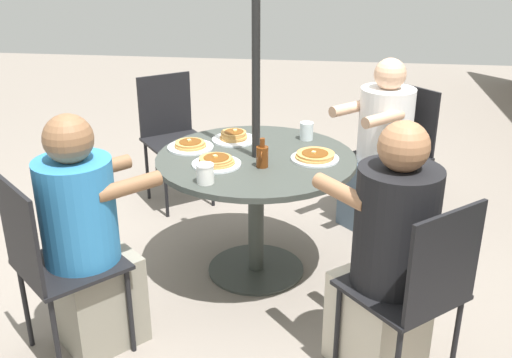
{
  "coord_description": "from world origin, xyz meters",
  "views": [
    {
      "loc": [
        3.02,
        0.38,
        1.87
      ],
      "look_at": [
        0.0,
        0.0,
        0.58
      ],
      "focal_mm": 42.0,
      "sensor_mm": 36.0,
      "label": 1
    }
  ],
  "objects_px": {
    "patio_chair_east": "(172,131)",
    "patio_chair_north": "(398,146)",
    "pancake_plate_b": "(216,162)",
    "diner_north": "(380,153)",
    "patio_table": "(256,178)",
    "coffee_cup": "(205,174)",
    "drinking_glass_a": "(307,131)",
    "diner_south": "(88,245)",
    "patio_chair_west": "(417,286)",
    "diner_west": "(387,264)",
    "patio_chair_south": "(51,259)",
    "pancake_plate_c": "(315,157)",
    "pancake_plate_d": "(190,145)",
    "syrup_bottle": "(262,156)",
    "pancake_plate_a": "(234,137)"
  },
  "relations": [
    {
      "from": "patio_chair_east",
      "to": "patio_chair_north",
      "type": "bearing_deg",
      "value": 138.1
    },
    {
      "from": "pancake_plate_b",
      "to": "diner_north",
      "type": "bearing_deg",
      "value": 132.66
    },
    {
      "from": "pancake_plate_b",
      "to": "patio_table",
      "type": "bearing_deg",
      "value": 128.56
    },
    {
      "from": "coffee_cup",
      "to": "drinking_glass_a",
      "type": "bearing_deg",
      "value": 147.06
    },
    {
      "from": "diner_north",
      "to": "coffee_cup",
      "type": "distance_m",
      "value": 1.45
    },
    {
      "from": "diner_south",
      "to": "patio_chair_west",
      "type": "relative_size",
      "value": 1.27
    },
    {
      "from": "patio_table",
      "to": "diner_west",
      "type": "bearing_deg",
      "value": 40.75
    },
    {
      "from": "patio_chair_north",
      "to": "patio_chair_south",
      "type": "xyz_separation_m",
      "value": [
        1.68,
        -1.65,
        0.0
      ]
    },
    {
      "from": "patio_chair_east",
      "to": "patio_chair_west",
      "type": "bearing_deg",
      "value": 91.65
    },
    {
      "from": "patio_chair_north",
      "to": "pancake_plate_c",
      "type": "xyz_separation_m",
      "value": [
        0.82,
        -0.53,
        0.21
      ]
    },
    {
      "from": "patio_chair_east",
      "to": "pancake_plate_c",
      "type": "relative_size",
      "value": 3.51
    },
    {
      "from": "diner_north",
      "to": "patio_table",
      "type": "bearing_deg",
      "value": 90.0
    },
    {
      "from": "coffee_cup",
      "to": "patio_table",
      "type": "bearing_deg",
      "value": 152.81
    },
    {
      "from": "patio_chair_south",
      "to": "drinking_glass_a",
      "type": "relative_size",
      "value": 8.84
    },
    {
      "from": "patio_chair_west",
      "to": "pancake_plate_d",
      "type": "xyz_separation_m",
      "value": [
        -0.98,
        -1.15,
        0.21
      ]
    },
    {
      "from": "patio_table",
      "to": "patio_chair_east",
      "type": "xyz_separation_m",
      "value": [
        -0.94,
        -0.72,
        -0.06
      ]
    },
    {
      "from": "pancake_plate_c",
      "to": "syrup_bottle",
      "type": "distance_m",
      "value": 0.31
    },
    {
      "from": "patio_chair_west",
      "to": "diner_west",
      "type": "height_order",
      "value": "diner_west"
    },
    {
      "from": "patio_chair_east",
      "to": "pancake_plate_d",
      "type": "relative_size",
      "value": 3.51
    },
    {
      "from": "patio_chair_east",
      "to": "patio_chair_west",
      "type": "relative_size",
      "value": 1.0
    },
    {
      "from": "patio_chair_west",
      "to": "syrup_bottle",
      "type": "height_order",
      "value": "patio_chair_west"
    },
    {
      "from": "patio_table",
      "to": "pancake_plate_d",
      "type": "height_order",
      "value": "pancake_plate_d"
    },
    {
      "from": "patio_chair_north",
      "to": "patio_chair_south",
      "type": "relative_size",
      "value": 1.0
    },
    {
      "from": "pancake_plate_a",
      "to": "syrup_bottle",
      "type": "distance_m",
      "value": 0.45
    },
    {
      "from": "diner_south",
      "to": "pancake_plate_b",
      "type": "distance_m",
      "value": 0.79
    },
    {
      "from": "pancake_plate_c",
      "to": "drinking_glass_a",
      "type": "distance_m",
      "value": 0.33
    },
    {
      "from": "patio_table",
      "to": "diner_north",
      "type": "relative_size",
      "value": 0.97
    },
    {
      "from": "patio_chair_east",
      "to": "diner_south",
      "type": "height_order",
      "value": "diner_south"
    },
    {
      "from": "patio_chair_east",
      "to": "pancake_plate_a",
      "type": "relative_size",
      "value": 3.51
    },
    {
      "from": "diner_north",
      "to": "diner_west",
      "type": "bearing_deg",
      "value": 133.6
    },
    {
      "from": "diner_west",
      "to": "drinking_glass_a",
      "type": "height_order",
      "value": "diner_west"
    },
    {
      "from": "patio_chair_east",
      "to": "pancake_plate_b",
      "type": "bearing_deg",
      "value": 78.41
    },
    {
      "from": "patio_chair_east",
      "to": "coffee_cup",
      "type": "distance_m",
      "value": 1.44
    },
    {
      "from": "diner_north",
      "to": "patio_chair_south",
      "type": "bearing_deg",
      "value": 92.05
    },
    {
      "from": "diner_west",
      "to": "pancake_plate_c",
      "type": "xyz_separation_m",
      "value": [
        -0.76,
        -0.34,
        0.19
      ]
    },
    {
      "from": "patio_chair_east",
      "to": "pancake_plate_a",
      "type": "height_order",
      "value": "patio_chair_east"
    },
    {
      "from": "diner_west",
      "to": "pancake_plate_a",
      "type": "bearing_deg",
      "value": 88.32
    },
    {
      "from": "patio_chair_south",
      "to": "diner_west",
      "type": "relative_size",
      "value": 0.77
    },
    {
      "from": "pancake_plate_b",
      "to": "patio_chair_east",
      "type": "bearing_deg",
      "value": -154.13
    },
    {
      "from": "patio_chair_north",
      "to": "pancake_plate_d",
      "type": "distance_m",
      "value": 1.45
    },
    {
      "from": "patio_table",
      "to": "patio_chair_west",
      "type": "bearing_deg",
      "value": 40.75
    },
    {
      "from": "pancake_plate_b",
      "to": "coffee_cup",
      "type": "relative_size",
      "value": 2.67
    },
    {
      "from": "patio_chair_north",
      "to": "pancake_plate_a",
      "type": "distance_m",
      "value": 1.18
    },
    {
      "from": "syrup_bottle",
      "to": "drinking_glass_a",
      "type": "height_order",
      "value": "syrup_bottle"
    },
    {
      "from": "patio_chair_north",
      "to": "patio_chair_west",
      "type": "distance_m",
      "value": 1.71
    },
    {
      "from": "pancake_plate_c",
      "to": "syrup_bottle",
      "type": "relative_size",
      "value": 1.66
    },
    {
      "from": "diner_south",
      "to": "coffee_cup",
      "type": "bearing_deg",
      "value": 78.77
    },
    {
      "from": "patio_chair_north",
      "to": "syrup_bottle",
      "type": "relative_size",
      "value": 5.82
    },
    {
      "from": "diner_north",
      "to": "patio_chair_south",
      "type": "distance_m",
      "value": 2.18
    },
    {
      "from": "diner_north",
      "to": "pancake_plate_d",
      "type": "distance_m",
      "value": 1.29
    }
  ]
}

